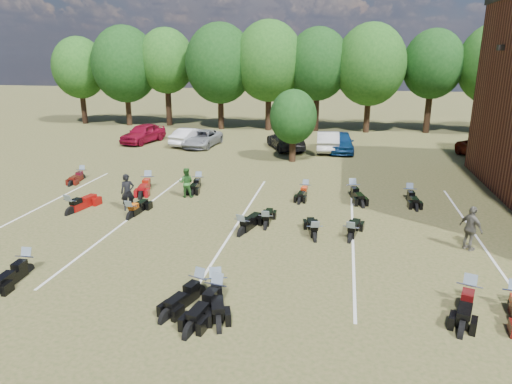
% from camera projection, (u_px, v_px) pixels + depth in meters
% --- Properties ---
extents(ground, '(160.00, 160.00, 0.00)m').
position_uv_depth(ground, '(298.00, 258.00, 16.82)').
color(ground, brown).
rests_on(ground, ground).
extents(car_0, '(2.77, 4.92, 1.58)m').
position_uv_depth(car_0, '(143.00, 133.00, 38.14)').
color(car_0, maroon).
rests_on(car_0, ground).
extents(car_1, '(2.57, 4.54, 1.41)m').
position_uv_depth(car_1, '(191.00, 137.00, 37.10)').
color(car_1, silver).
rests_on(car_1, ground).
extents(car_2, '(2.52, 4.82, 1.29)m').
position_uv_depth(car_2, '(202.00, 138.00, 36.58)').
color(car_2, gray).
rests_on(car_2, ground).
extents(car_3, '(3.96, 5.52, 1.49)m').
position_uv_depth(car_3, '(286.00, 140.00, 35.53)').
color(car_3, black).
rests_on(car_3, ground).
extents(car_4, '(2.07, 4.56, 1.52)m').
position_uv_depth(car_4, '(341.00, 142.00, 34.55)').
color(car_4, navy).
rests_on(car_4, ground).
extents(car_5, '(1.83, 4.72, 1.53)m').
position_uv_depth(car_5, '(328.00, 141.00, 34.93)').
color(car_5, '#A5A4A0').
rests_on(car_5, ground).
extents(car_6, '(3.32, 5.00, 1.28)m').
position_uv_depth(car_6, '(484.00, 150.00, 32.24)').
color(car_6, '#4E0A04').
rests_on(car_6, ground).
extents(person_black, '(0.77, 0.70, 1.78)m').
position_uv_depth(person_black, '(128.00, 192.00, 21.67)').
color(person_black, black).
rests_on(person_black, ground).
extents(person_green, '(0.83, 0.68, 1.57)m').
position_uv_depth(person_green, '(186.00, 183.00, 23.67)').
color(person_green, '#275D23').
rests_on(person_green, ground).
extents(person_grey, '(0.94, 1.09, 1.75)m').
position_uv_depth(person_grey, '(471.00, 228.00, 17.25)').
color(person_grey, '#58554B').
rests_on(person_grey, ground).
extents(motorcycle_1, '(0.83, 2.26, 1.24)m').
position_uv_depth(motorcycle_1, '(28.00, 273.00, 15.68)').
color(motorcycle_1, black).
rests_on(motorcycle_1, ground).
extents(motorcycle_2, '(1.33, 2.30, 1.22)m').
position_uv_depth(motorcycle_2, '(199.00, 295.00, 14.24)').
color(motorcycle_2, black).
rests_on(motorcycle_2, ground).
extents(motorcycle_3, '(1.43, 2.45, 1.30)m').
position_uv_depth(motorcycle_3, '(216.00, 297.00, 14.14)').
color(motorcycle_3, black).
rests_on(motorcycle_3, ground).
extents(motorcycle_4, '(1.13, 2.44, 1.31)m').
position_uv_depth(motorcycle_4, '(216.00, 303.00, 13.76)').
color(motorcycle_4, black).
rests_on(motorcycle_4, ground).
extents(motorcycle_5, '(1.44, 2.47, 1.31)m').
position_uv_depth(motorcycle_5, '(467.00, 304.00, 13.70)').
color(motorcycle_5, black).
rests_on(motorcycle_5, ground).
extents(motorcycle_6, '(1.00, 2.34, 1.26)m').
position_uv_depth(motorcycle_6, '(512.00, 309.00, 13.44)').
color(motorcycle_6, '#470D0A').
rests_on(motorcycle_6, ground).
extents(motorcycle_7, '(1.22, 2.52, 1.35)m').
position_uv_depth(motorcycle_7, '(71.00, 214.00, 21.40)').
color(motorcycle_7, maroon).
rests_on(motorcycle_7, ground).
extents(motorcycle_8, '(0.83, 2.22, 1.21)m').
position_uv_depth(motorcycle_8, '(131.00, 218.00, 20.84)').
color(motorcycle_8, black).
rests_on(motorcycle_8, ground).
extents(motorcycle_9, '(1.30, 2.40, 1.27)m').
position_uv_depth(motorcycle_9, '(242.00, 234.00, 18.97)').
color(motorcycle_9, black).
rests_on(motorcycle_9, ground).
extents(motorcycle_10, '(0.72, 2.08, 1.15)m').
position_uv_depth(motorcycle_10, '(266.00, 228.00, 19.66)').
color(motorcycle_10, black).
rests_on(motorcycle_10, ground).
extents(motorcycle_11, '(1.07, 2.20, 1.17)m').
position_uv_depth(motorcycle_11, '(314.00, 240.00, 18.43)').
color(motorcycle_11, black).
rests_on(motorcycle_11, ground).
extents(motorcycle_13, '(1.07, 2.22, 1.19)m').
position_uv_depth(motorcycle_13, '(350.00, 241.00, 18.35)').
color(motorcycle_13, black).
rests_on(motorcycle_13, ground).
extents(motorcycle_14, '(0.85, 2.08, 1.13)m').
position_uv_depth(motorcycle_14, '(83.00, 179.00, 27.32)').
color(motorcycle_14, '#460E0A').
rests_on(motorcycle_14, ground).
extents(motorcycle_15, '(1.25, 2.57, 1.37)m').
position_uv_depth(motorcycle_15, '(148.00, 188.00, 25.43)').
color(motorcycle_15, maroon).
rests_on(motorcycle_15, ground).
extents(motorcycle_16, '(0.89, 2.24, 1.22)m').
position_uv_depth(motorcycle_16, '(199.00, 187.00, 25.63)').
color(motorcycle_16, black).
rests_on(motorcycle_16, ground).
extents(motorcycle_17, '(0.86, 2.10, 1.14)m').
position_uv_depth(motorcycle_17, '(305.00, 195.00, 24.25)').
color(motorcycle_17, black).
rests_on(motorcycle_17, ground).
extents(motorcycle_19, '(0.87, 2.22, 1.21)m').
position_uv_depth(motorcycle_19, '(409.00, 200.00, 23.42)').
color(motorcycle_19, black).
rests_on(motorcycle_19, ground).
extents(motorcycle_20, '(1.32, 2.44, 1.30)m').
position_uv_depth(motorcycle_20, '(352.00, 196.00, 24.00)').
color(motorcycle_20, black).
rests_on(motorcycle_20, ground).
extents(tree_line, '(56.00, 6.00, 9.79)m').
position_uv_depth(tree_line, '(321.00, 63.00, 42.38)').
color(tree_line, black).
rests_on(tree_line, ground).
extents(young_tree_midfield, '(3.20, 3.20, 4.70)m').
position_uv_depth(young_tree_midfield, '(293.00, 117.00, 30.83)').
color(young_tree_midfield, black).
rests_on(young_tree_midfield, ground).
extents(parking_lines, '(20.10, 14.00, 0.01)m').
position_uv_depth(parking_lines, '(238.00, 223.00, 20.18)').
color(parking_lines, silver).
rests_on(parking_lines, ground).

